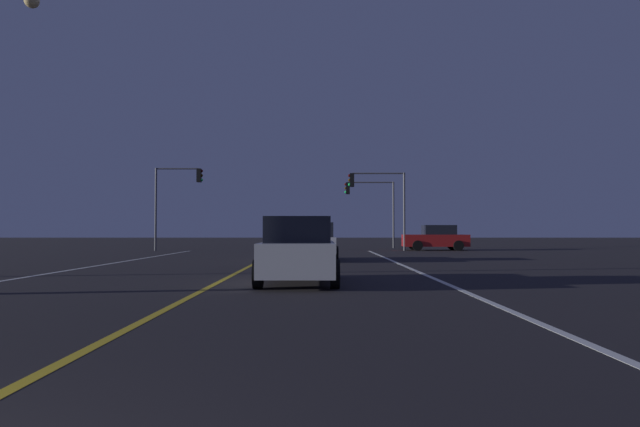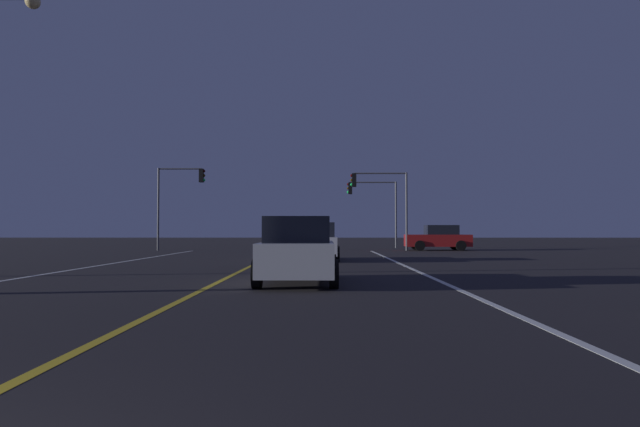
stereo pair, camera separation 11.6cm
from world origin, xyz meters
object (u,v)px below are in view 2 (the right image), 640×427
object	(u,v)px
car_ahead_far	(316,242)
traffic_light_near_left	(181,189)
car_crossing_side	(438,238)
traffic_light_near_right	(379,192)
traffic_light_far_right	(371,198)
car_lead_same_lane	(298,251)

from	to	relation	value
car_ahead_far	traffic_light_near_left	world-z (taller)	traffic_light_near_left
traffic_light_near_left	car_crossing_side	bearing A→B (deg)	2.53
car_crossing_side	traffic_light_near_right	world-z (taller)	traffic_light_near_right
traffic_light_near_right	traffic_light_near_left	distance (m)	13.17
traffic_light_far_right	traffic_light_near_left	bearing A→B (deg)	22.70
car_crossing_side	traffic_light_near_left	world-z (taller)	traffic_light_near_left
traffic_light_near_right	traffic_light_far_right	world-z (taller)	traffic_light_near_right
car_lead_same_lane	car_crossing_side	world-z (taller)	same
traffic_light_near_left	traffic_light_far_right	size ratio (longest dim) A/B	1.09
traffic_light_near_right	traffic_light_near_left	bearing A→B (deg)	0.00
car_crossing_side	traffic_light_far_right	xyz separation A→B (m)	(-4.12, 4.74, 2.98)
traffic_light_near_left	traffic_light_far_right	bearing A→B (deg)	22.70
car_ahead_far	car_crossing_side	xyz separation A→B (m)	(8.08, 12.76, 0.00)
car_ahead_far	traffic_light_near_right	xyz separation A→B (m)	(3.98, 12.00, 3.08)
traffic_light_near_left	traffic_light_far_right	world-z (taller)	traffic_light_near_left
traffic_light_near_left	car_ahead_far	bearing A→B (deg)	-52.55
traffic_light_near_left	traffic_light_near_right	bearing A→B (deg)	0.00
traffic_light_near_right	traffic_light_far_right	bearing A→B (deg)	-89.78
car_crossing_side	traffic_light_near_right	size ratio (longest dim) A/B	0.83
traffic_light_near_left	car_lead_same_lane	bearing A→B (deg)	-68.84
car_lead_same_lane	car_crossing_side	bearing A→B (deg)	-19.54
traffic_light_far_right	car_lead_same_lane	bearing A→B (deg)	81.43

